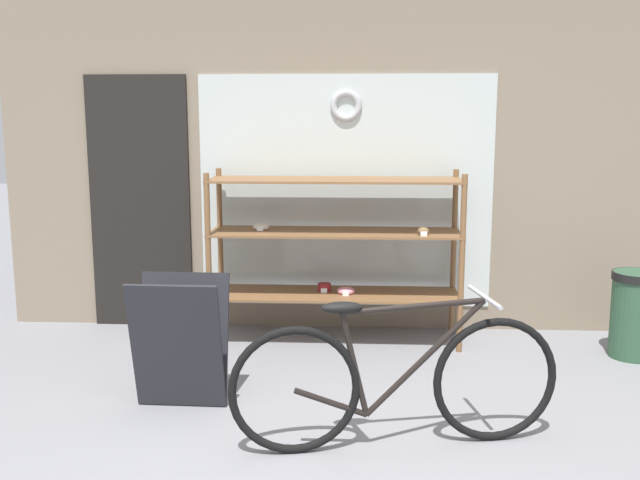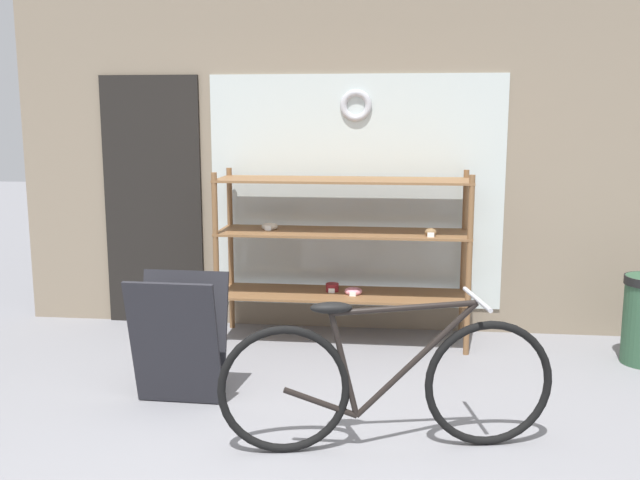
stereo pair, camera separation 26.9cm
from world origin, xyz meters
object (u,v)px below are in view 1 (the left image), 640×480
(bicycle, at_px, (396,381))
(sandwich_board, at_px, (180,342))
(display_case, at_px, (335,240))
(trash_bin, at_px, (635,311))

(bicycle, relative_size, sandwich_board, 2.21)
(display_case, bearing_deg, bicycle, -78.06)
(bicycle, distance_m, trash_bin, 2.41)
(sandwich_board, distance_m, trash_bin, 3.30)
(bicycle, xyz_separation_m, trash_bin, (1.84, 1.56, -0.02))
(sandwich_board, bearing_deg, trash_bin, 20.34)
(display_case, bearing_deg, sandwich_board, -123.32)
(bicycle, height_order, trash_bin, bicycle)
(display_case, bearing_deg, trash_bin, -7.24)
(display_case, height_order, sandwich_board, display_case)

